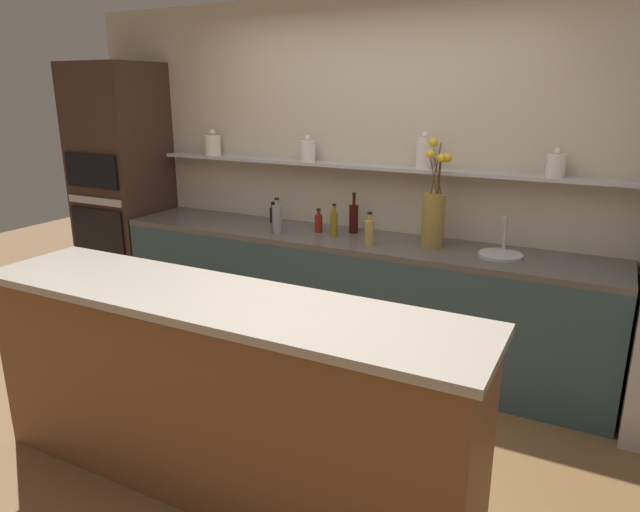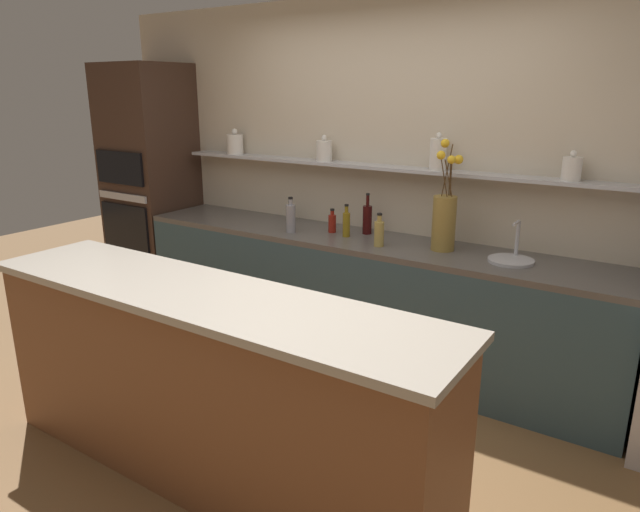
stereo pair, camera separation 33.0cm
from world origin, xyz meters
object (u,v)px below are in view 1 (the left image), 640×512
at_px(oven_tower, 123,191).
at_px(bottle_wine_3, 354,218).
at_px(flower_vase, 434,215).
at_px(bottle_spirit_2, 369,231).
at_px(bottle_spirit_4, 277,219).
at_px(bottle_sauce_0, 319,223).
at_px(bottle_sauce_1, 273,214).
at_px(bottle_oil_5, 334,223).
at_px(sink_fixture, 501,252).

distance_m(oven_tower, bottle_wine_3, 2.18).
relative_size(flower_vase, bottle_spirit_2, 3.16).
relative_size(oven_tower, bottle_wine_3, 7.16).
distance_m(bottle_wine_3, bottle_spirit_4, 0.57).
height_order(flower_vase, bottle_sauce_0, flower_vase).
xyz_separation_m(bottle_sauce_0, bottle_spirit_2, (0.48, -0.16, 0.02)).
relative_size(bottle_sauce_1, bottle_wine_3, 0.55).
xyz_separation_m(oven_tower, bottle_spirit_2, (2.41, -0.11, -0.07)).
height_order(bottle_sauce_0, bottle_sauce_1, bottle_sauce_0).
bearing_deg(bottle_oil_5, bottle_sauce_0, 160.32).
distance_m(oven_tower, flower_vase, 2.81).
bearing_deg(bottle_sauce_1, bottle_wine_3, -1.07).
bearing_deg(flower_vase, sink_fixture, -3.14).
relative_size(flower_vase, bottle_spirit_4, 2.73).
bearing_deg(bottle_wine_3, bottle_sauce_0, -156.39).
bearing_deg(sink_fixture, bottle_spirit_2, -171.67).
height_order(oven_tower, bottle_wine_3, oven_tower).
bearing_deg(sink_fixture, bottle_sauce_1, 175.27).
distance_m(flower_vase, bottle_sauce_1, 1.36).
bearing_deg(bottle_oil_5, bottle_spirit_2, -17.68).
height_order(sink_fixture, bottle_spirit_2, sink_fixture).
xyz_separation_m(sink_fixture, bottle_sauce_0, (-1.33, 0.03, 0.05)).
height_order(sink_fixture, bottle_sauce_1, sink_fixture).
xyz_separation_m(oven_tower, bottle_sauce_0, (1.93, 0.04, -0.09)).
height_order(oven_tower, bottle_sauce_1, oven_tower).
height_order(sink_fixture, bottle_wine_3, bottle_wine_3).
distance_m(bottle_spirit_2, bottle_spirit_4, 0.73).
distance_m(flower_vase, bottle_spirit_4, 1.15).
bearing_deg(sink_fixture, bottle_sauce_0, 178.64).
bearing_deg(oven_tower, bottle_oil_5, -0.32).
xyz_separation_m(flower_vase, bottle_spirit_2, (-0.40, -0.15, -0.13)).
xyz_separation_m(bottle_sauce_1, bottle_spirit_2, (0.95, -0.28, 0.03)).
bearing_deg(sink_fixture, bottle_spirit_4, -175.12).
bearing_deg(bottle_sauce_1, bottle_oil_5, -15.45).
xyz_separation_m(oven_tower, bottle_sauce_1, (1.46, 0.16, -0.09)).
bearing_deg(bottle_wine_3, bottle_spirit_2, -48.00).
bearing_deg(bottle_wine_3, flower_vase, -9.92).
relative_size(sink_fixture, bottle_oil_5, 1.17).
relative_size(bottle_spirit_2, bottle_spirit_4, 0.86).
distance_m(bottle_wine_3, bottle_oil_5, 0.18).
relative_size(bottle_sauce_0, bottle_sauce_1, 1.07).
height_order(flower_vase, bottle_spirit_4, flower_vase).
height_order(bottle_wine_3, bottle_oil_5, bottle_wine_3).
relative_size(flower_vase, bottle_oil_5, 3.04).
relative_size(sink_fixture, bottle_sauce_0, 1.56).
bearing_deg(flower_vase, bottle_sauce_1, 174.73).
bearing_deg(sink_fixture, bottle_wine_3, 172.90).
relative_size(bottle_sauce_0, bottle_spirit_2, 0.78).
bearing_deg(flower_vase, bottle_sauce_0, 179.58).
bearing_deg(bottle_spirit_4, oven_tower, 175.78).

